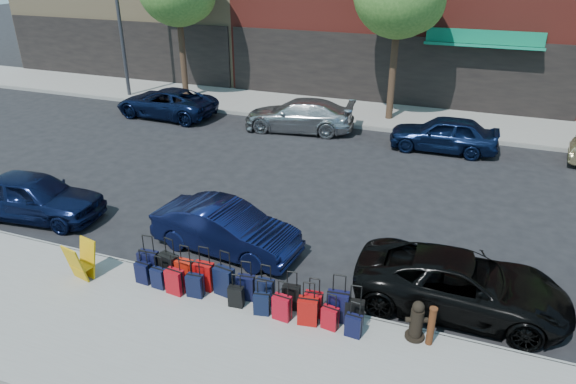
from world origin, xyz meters
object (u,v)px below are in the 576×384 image
at_px(fire_hydrant, 417,321).
at_px(car_near_1, 226,229).
at_px(suitcase_front_5, 246,287).
at_px(car_far_0, 166,103).
at_px(car_far_1, 299,115).
at_px(streetlight, 121,4).
at_px(car_near_2, 461,284).
at_px(car_near_0, 34,196).
at_px(display_rack, 81,261).
at_px(car_far_2, 444,134).
at_px(bollard, 431,325).

xyz_separation_m(fire_hydrant, car_near_1, (-5.05, 1.82, 0.09)).
height_order(suitcase_front_5, car_far_0, car_far_0).
bearing_deg(car_far_1, streetlight, -108.49).
distance_m(suitcase_front_5, car_near_2, 4.62).
distance_m(streetlight, car_near_0, 13.82).
xyz_separation_m(display_rack, car_near_1, (2.46, 2.47, 0.03)).
relative_size(suitcase_front_5, car_far_0, 0.20).
xyz_separation_m(streetlight, car_near_1, (11.40, -11.75, -4.02)).
distance_m(suitcase_front_5, car_far_2, 11.73).
height_order(streetlight, display_rack, streetlight).
relative_size(suitcase_front_5, display_rack, 1.00).
bearing_deg(suitcase_front_5, car_far_0, 122.75).
bearing_deg(suitcase_front_5, car_near_1, 120.79).
distance_m(car_far_0, car_far_2, 12.42).
relative_size(car_near_2, car_far_2, 1.11).
distance_m(car_near_2, car_far_2, 9.88).
xyz_separation_m(bollard, display_rack, (-7.80, -0.57, 0.02)).
bearing_deg(display_rack, car_near_2, 26.58).
xyz_separation_m(bollard, car_far_1, (-6.82, 11.70, 0.09)).
bearing_deg(car_near_1, fire_hydrant, -103.69).
relative_size(bollard, car_far_0, 0.18).
distance_m(fire_hydrant, display_rack, 7.54).
height_order(display_rack, car_near_2, car_near_2).
bearing_deg(fire_hydrant, bollard, -34.06).
xyz_separation_m(fire_hydrant, bollard, (0.28, -0.08, 0.04)).
bearing_deg(car_near_2, streetlight, 54.23).
distance_m(display_rack, car_far_0, 13.18).
distance_m(car_near_0, car_near_1, 5.99).
height_order(car_far_0, car_far_2, car_far_2).
xyz_separation_m(streetlight, car_near_2, (17.18, -12.09, -4.04)).
bearing_deg(car_near_2, car_far_0, 53.52).
bearing_deg(fire_hydrant, car_far_1, 100.44).
distance_m(fire_hydrant, car_near_2, 1.65).
bearing_deg(car_far_0, fire_hydrant, 51.30).
xyz_separation_m(car_near_0, car_near_1, (5.98, 0.32, -0.05)).
relative_size(bollard, car_near_2, 0.19).
relative_size(fire_hydrant, display_rack, 0.94).
height_order(display_rack, car_far_1, car_far_1).
height_order(streetlight, car_far_1, streetlight).
bearing_deg(suitcase_front_5, display_rack, -177.45).
xyz_separation_m(display_rack, car_far_2, (6.98, 11.92, 0.08)).
height_order(fire_hydrant, car_near_1, car_near_1).
bearing_deg(car_near_0, car_far_2, -53.64).
bearing_deg(car_far_0, car_far_1, 94.87).
relative_size(display_rack, car_far_2, 0.23).
relative_size(suitcase_front_5, car_far_2, 0.23).
bearing_deg(display_rack, car_near_1, 57.18).
distance_m(suitcase_front_5, car_far_0, 14.71).
height_order(car_near_0, car_near_1, car_near_0).
xyz_separation_m(streetlight, car_far_0, (3.50, -2.21, -4.00)).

